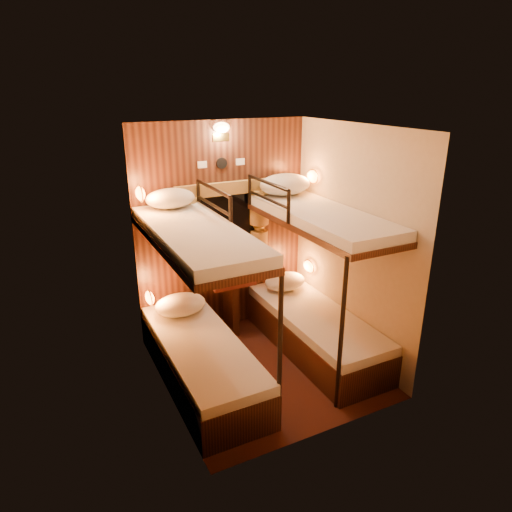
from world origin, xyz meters
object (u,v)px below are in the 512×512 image
bunk_right (316,303)px  bottle_right (229,270)px  table (231,299)px  bunk_left (201,331)px  bottle_left (226,270)px

bunk_right → bottle_right: 1.07m
table → bunk_right: bearing=-50.3°
bunk_left → bunk_right: same height
bottle_left → bottle_right: size_ratio=1.07×
bunk_right → bottle_left: bearing=128.7°
bottle_right → bunk_left: bearing=-128.2°
table → bottle_right: bearing=74.4°
bottle_right → table: bearing=-105.6°
bunk_left → bottle_right: 1.09m
table → bottle_left: size_ratio=2.73×
bunk_right → table: 1.02m
bunk_left → bunk_right: bearing=0.0°
bunk_left → table: 1.02m
bottle_left → bunk_right: bearing=-51.3°
bunk_right → table: (-0.65, 0.78, -0.14)m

